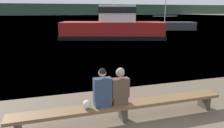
{
  "coord_description": "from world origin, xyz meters",
  "views": [
    {
      "loc": [
        -2.12,
        -2.26,
        2.89
      ],
      "look_at": [
        0.38,
        5.84,
        0.82
      ],
      "focal_mm": 35.0,
      "sensor_mm": 36.0,
      "label": 1
    }
  ],
  "objects_px": {
    "moored_sailboat": "(167,26)",
    "bench_main": "(123,107)",
    "person_left": "(102,90)",
    "shopping_bag": "(87,104)",
    "person_right": "(120,88)",
    "tugboat_red": "(113,28)"
  },
  "relations": [
    {
      "from": "person_right",
      "to": "shopping_bag",
      "type": "relative_size",
      "value": 4.51
    },
    {
      "from": "bench_main",
      "to": "moored_sailboat",
      "type": "distance_m",
      "value": 30.48
    },
    {
      "from": "person_right",
      "to": "moored_sailboat",
      "type": "xyz_separation_m",
      "value": [
        16.7,
        25.55,
        -0.3
      ]
    },
    {
      "from": "person_left",
      "to": "shopping_bag",
      "type": "xyz_separation_m",
      "value": [
        -0.41,
        -0.02,
        -0.33
      ]
    },
    {
      "from": "person_right",
      "to": "shopping_bag",
      "type": "xyz_separation_m",
      "value": [
        -0.89,
        -0.02,
        -0.34
      ]
    },
    {
      "from": "person_left",
      "to": "shopping_bag",
      "type": "height_order",
      "value": "person_left"
    },
    {
      "from": "person_right",
      "to": "moored_sailboat",
      "type": "bearing_deg",
      "value": 56.82
    },
    {
      "from": "shopping_bag",
      "to": "tugboat_red",
      "type": "bearing_deg",
      "value": 70.56
    },
    {
      "from": "person_left",
      "to": "shopping_bag",
      "type": "distance_m",
      "value": 0.53
    },
    {
      "from": "person_left",
      "to": "tugboat_red",
      "type": "distance_m",
      "value": 18.16
    },
    {
      "from": "bench_main",
      "to": "shopping_bag",
      "type": "distance_m",
      "value": 1.0
    },
    {
      "from": "person_right",
      "to": "tugboat_red",
      "type": "relative_size",
      "value": 0.09
    },
    {
      "from": "bench_main",
      "to": "shopping_bag",
      "type": "bearing_deg",
      "value": -179.18
    },
    {
      "from": "moored_sailboat",
      "to": "bench_main",
      "type": "bearing_deg",
      "value": 164.33
    },
    {
      "from": "shopping_bag",
      "to": "moored_sailboat",
      "type": "bearing_deg",
      "value": 55.47
    },
    {
      "from": "person_left",
      "to": "person_right",
      "type": "relative_size",
      "value": 1.02
    },
    {
      "from": "bench_main",
      "to": "shopping_bag",
      "type": "xyz_separation_m",
      "value": [
        -0.98,
        -0.01,
        0.2
      ]
    },
    {
      "from": "moored_sailboat",
      "to": "shopping_bag",
      "type": "bearing_deg",
      "value": 162.83
    },
    {
      "from": "person_left",
      "to": "moored_sailboat",
      "type": "bearing_deg",
      "value": 56.08
    },
    {
      "from": "shopping_bag",
      "to": "person_right",
      "type": "bearing_deg",
      "value": 0.99
    },
    {
      "from": "bench_main",
      "to": "tugboat_red",
      "type": "bearing_deg",
      "value": 73.49
    },
    {
      "from": "person_right",
      "to": "tugboat_red",
      "type": "distance_m",
      "value": 18.02
    }
  ]
}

